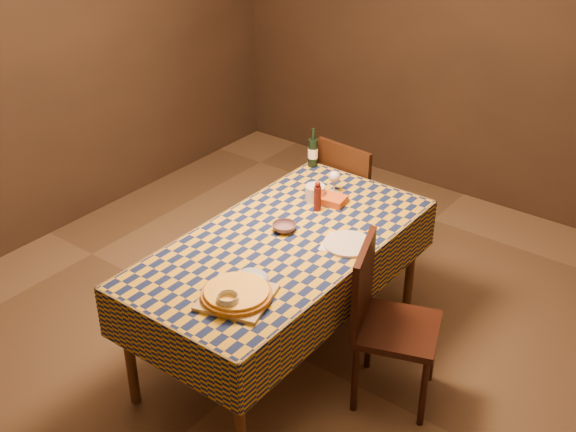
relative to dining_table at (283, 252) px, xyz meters
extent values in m
plane|color=brown|center=(0.00, 0.00, -0.69)|extent=(5.00, 5.00, 0.00)
cube|color=#34271D|center=(0.00, 2.50, 0.66)|extent=(4.50, 0.10, 2.70)
cube|color=#34271D|center=(-2.25, 0.00, 0.66)|extent=(0.10, 5.00, 2.70)
cylinder|color=brown|center=(-0.38, -0.83, -0.32)|extent=(0.06, 0.06, 0.75)
cylinder|color=brown|center=(0.38, -0.83, -0.32)|extent=(0.06, 0.06, 0.75)
cylinder|color=brown|center=(-0.38, 0.83, -0.32)|extent=(0.06, 0.06, 0.75)
cylinder|color=brown|center=(0.38, 0.83, -0.32)|extent=(0.06, 0.06, 0.75)
cube|color=brown|center=(0.00, 0.00, 0.05)|extent=(0.90, 1.80, 0.03)
cube|color=brown|center=(0.00, 0.00, 0.07)|extent=(0.92, 1.82, 0.02)
cube|color=brown|center=(0.00, -0.92, -0.07)|extent=(0.94, 0.01, 0.30)
cube|color=brown|center=(0.00, 0.92, -0.07)|extent=(0.94, 0.01, 0.30)
cube|color=brown|center=(-0.47, 0.00, -0.07)|extent=(0.01, 1.84, 0.30)
cube|color=brown|center=(0.47, 0.00, -0.07)|extent=(0.01, 1.84, 0.30)
cube|color=tan|center=(0.16, -0.56, 0.09)|extent=(0.40, 0.40, 0.02)
cylinder|color=#A1621A|center=(0.16, -0.56, 0.11)|extent=(0.41, 0.41, 0.02)
cylinder|color=gold|center=(0.16, -0.56, 0.12)|extent=(0.37, 0.37, 0.02)
cylinder|color=#521413|center=(-0.04, 0.39, 0.15)|extent=(0.05, 0.05, 0.15)
sphere|color=#521413|center=(-0.04, 0.39, 0.25)|extent=(0.03, 0.03, 0.03)
imported|color=#674C56|center=(-0.06, 0.09, 0.10)|extent=(0.16, 0.16, 0.04)
cylinder|color=silver|center=(-0.09, 0.64, 0.08)|extent=(0.07, 0.07, 0.00)
cylinder|color=silver|center=(-0.09, 0.64, 0.11)|extent=(0.01, 0.01, 0.07)
sphere|color=silver|center=(-0.09, 0.64, 0.18)|extent=(0.07, 0.07, 0.07)
ellipsoid|color=#3E0712|center=(-0.09, 0.64, 0.17)|extent=(0.05, 0.05, 0.03)
cylinder|color=black|center=(-0.41, 0.87, 0.17)|extent=(0.08, 0.08, 0.19)
cylinder|color=black|center=(-0.41, 0.87, 0.30)|extent=(0.03, 0.03, 0.08)
cylinder|color=white|center=(-0.41, 0.87, 0.17)|extent=(0.09, 0.09, 0.07)
cylinder|color=silver|center=(-0.12, 0.48, 0.13)|extent=(0.15, 0.15, 0.10)
cube|color=#BB4B18|center=(-0.03, 0.51, 0.10)|extent=(0.20, 0.15, 0.05)
cylinder|color=silver|center=(0.32, 0.17, 0.08)|extent=(0.31, 0.31, 0.02)
imported|color=silver|center=(0.18, -0.65, 0.12)|extent=(0.11, 0.11, 0.09)
cube|color=silver|center=(0.32, 0.17, 0.08)|extent=(0.31, 0.27, 0.00)
ellipsoid|color=#99ADC5|center=(0.12, -0.39, 0.10)|extent=(0.18, 0.15, 0.05)
cube|color=black|center=(-0.22, 1.16, -0.24)|extent=(0.45, 0.45, 0.04)
cube|color=black|center=(-0.23, 0.96, 0.01)|extent=(0.42, 0.07, 0.46)
cylinder|color=black|center=(-0.02, 1.33, -0.48)|extent=(0.04, 0.04, 0.43)
cylinder|color=black|center=(-0.38, 1.35, -0.48)|extent=(0.04, 0.04, 0.43)
cylinder|color=black|center=(-0.05, 0.97, -0.48)|extent=(0.04, 0.04, 0.43)
cylinder|color=black|center=(-0.41, 1.00, -0.48)|extent=(0.04, 0.04, 0.43)
cube|color=black|center=(0.71, 0.07, -0.24)|extent=(0.54, 0.54, 0.04)
cube|color=black|center=(0.52, 0.00, 0.01)|extent=(0.18, 0.41, 0.46)
cylinder|color=black|center=(0.94, -0.04, -0.48)|extent=(0.04, 0.04, 0.43)
cylinder|color=black|center=(0.82, 0.30, -0.48)|extent=(0.04, 0.04, 0.43)
cylinder|color=black|center=(0.60, -0.16, -0.48)|extent=(0.04, 0.04, 0.43)
cylinder|color=black|center=(0.48, 0.18, -0.48)|extent=(0.04, 0.04, 0.43)
camera|label=1|loc=(2.06, -2.67, 2.15)|focal=45.00mm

